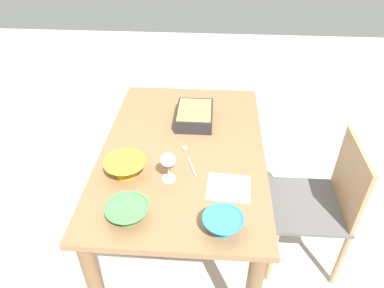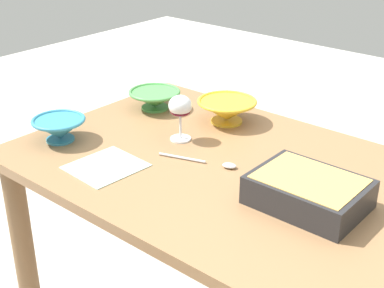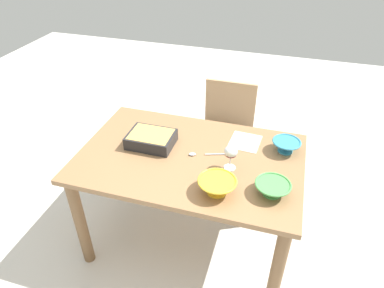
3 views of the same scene
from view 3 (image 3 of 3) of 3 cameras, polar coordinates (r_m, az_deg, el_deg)
The scene contains 10 objects.
ground_plane at distance 2.70m, azimuth -0.29°, elevation -15.10°, with size 8.00×8.00×0.00m, color beige.
dining_table at distance 2.24m, azimuth -0.33°, elevation -4.51°, with size 1.39×0.90×0.77m.
chair at distance 2.97m, azimuth 5.65°, elevation 2.48°, with size 0.45×0.43×0.87m.
wine_glass at distance 2.01m, azimuth 6.42°, elevation -1.49°, with size 0.08×0.08×0.16m.
casserole_dish at distance 2.26m, azimuth -6.75°, elevation 0.89°, with size 0.29×0.22×0.08m.
mixing_bowl at distance 1.89m, azimuth 4.15°, elevation -6.79°, with size 0.21×0.21×0.09m.
small_bowl at distance 2.26m, azimuth 15.27°, elevation -0.24°, with size 0.18×0.18×0.08m.
serving_bowl at distance 1.93m, azimuth 13.15°, elevation -7.05°, with size 0.20×0.20×0.07m.
serving_spoon at distance 2.17m, azimuth 1.52°, elevation -1.69°, with size 0.25×0.10×0.01m.
napkin at distance 2.32m, azimuth 8.74°, elevation 0.38°, with size 0.19×0.21×0.00m, color #B2CCB7.
Camera 3 is at (-0.51, 1.65, 2.08)m, focal length 32.32 mm.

